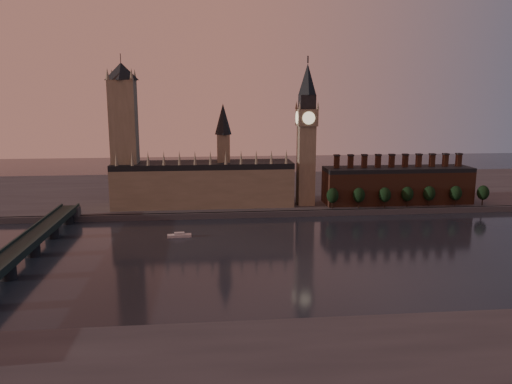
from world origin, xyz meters
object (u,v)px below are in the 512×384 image
(big_ben, at_px, (306,133))
(river_boat, at_px, (179,235))
(westminster_bridge, at_px, (18,254))
(victoria_tower, at_px, (124,131))

(big_ben, relative_size, river_boat, 7.39)
(westminster_bridge, bearing_deg, big_ben, 34.33)
(westminster_bridge, height_order, river_boat, westminster_bridge)
(westminster_bridge, relative_size, river_boat, 13.81)
(victoria_tower, xyz_separation_m, river_boat, (40.55, -69.67, -58.00))
(river_boat, bearing_deg, big_ben, 32.10)
(river_boat, bearing_deg, victoria_tower, 116.43)
(victoria_tower, bearing_deg, westminster_bridge, -106.56)
(big_ben, xyz_separation_m, river_boat, (-89.45, -64.67, -55.74))
(river_boat, bearing_deg, westminster_bridge, -151.33)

